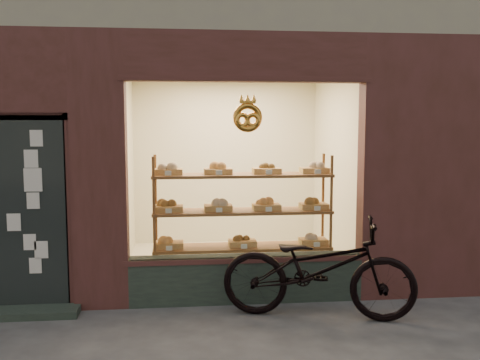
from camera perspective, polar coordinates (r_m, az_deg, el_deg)
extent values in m
cube|color=black|center=(6.37, 0.68, -10.45)|extent=(2.70, 0.25, 0.55)
cube|color=black|center=(6.32, -21.93, -3.35)|extent=(0.90, 0.04, 2.15)
cube|color=black|center=(6.42, -21.93, -12.96)|extent=(1.15, 0.35, 0.08)
torus|color=gold|center=(6.00, 0.82, 6.68)|extent=(0.33, 0.07, 0.33)
cube|color=brown|center=(6.84, 0.25, -11.25)|extent=(2.20, 0.45, 0.04)
cube|color=brown|center=(6.70, 0.25, -7.17)|extent=(2.20, 0.45, 0.03)
cube|color=brown|center=(6.61, 0.26, -3.37)|extent=(2.20, 0.45, 0.04)
cube|color=brown|center=(6.56, 0.26, 0.51)|extent=(2.20, 0.45, 0.04)
cylinder|color=brown|center=(6.42, -9.12, -5.10)|extent=(0.04, 0.04, 1.70)
cylinder|color=brown|center=(6.66, 9.67, -4.71)|extent=(0.04, 0.04, 1.70)
cylinder|color=brown|center=(6.80, -8.95, -4.46)|extent=(0.04, 0.04, 1.70)
cylinder|color=brown|center=(7.03, 8.81, -4.13)|extent=(0.04, 0.04, 1.70)
cube|color=#A66138|center=(6.66, -7.53, -6.86)|extent=(0.34, 0.24, 0.07)
sphere|color=#B16830|center=(6.64, -7.54, -6.14)|extent=(0.11, 0.11, 0.11)
cube|color=silver|center=(6.48, -7.57, -7.22)|extent=(0.07, 0.01, 0.05)
cube|color=#A66138|center=(6.69, 0.25, -6.73)|extent=(0.34, 0.24, 0.07)
sphere|color=#492F1C|center=(6.67, 0.25, -6.02)|extent=(0.11, 0.11, 0.11)
cube|color=silver|center=(6.51, 0.43, -7.09)|extent=(0.07, 0.01, 0.05)
cube|color=#A66138|center=(6.85, 7.81, -6.49)|extent=(0.34, 0.24, 0.07)
sphere|color=tan|center=(6.83, 7.82, -5.80)|extent=(0.11, 0.11, 0.11)
cube|color=silver|center=(6.67, 8.19, -6.83)|extent=(0.08, 0.01, 0.05)
cube|color=#A66138|center=(6.57, -7.58, -3.03)|extent=(0.34, 0.24, 0.07)
sphere|color=#492F1C|center=(6.56, -7.59, -2.30)|extent=(0.11, 0.11, 0.11)
cube|color=silver|center=(6.39, -7.62, -3.29)|extent=(0.07, 0.01, 0.06)
cube|color=#A66138|center=(6.58, -2.35, -2.96)|extent=(0.34, 0.24, 0.07)
sphere|color=tan|center=(6.57, -2.35, -2.23)|extent=(0.11, 0.11, 0.11)
cube|color=silver|center=(6.40, -2.24, -3.23)|extent=(0.08, 0.01, 0.06)
cube|color=#A66138|center=(6.65, 2.83, -2.88)|extent=(0.34, 0.24, 0.07)
sphere|color=#B16830|center=(6.63, 2.83, -2.15)|extent=(0.11, 0.11, 0.11)
cube|color=silver|center=(6.47, 3.08, -3.13)|extent=(0.07, 0.01, 0.06)
cube|color=#A66138|center=(6.76, 7.86, -2.77)|extent=(0.34, 0.24, 0.07)
sphere|color=#492F1C|center=(6.75, 7.88, -2.06)|extent=(0.11, 0.11, 0.11)
cube|color=silver|center=(6.59, 8.25, -3.02)|extent=(0.08, 0.01, 0.06)
cube|color=#A66138|center=(6.51, -7.64, 0.88)|extent=(0.34, 0.24, 0.07)
sphere|color=tan|center=(6.51, -7.65, 1.63)|extent=(0.11, 0.11, 0.11)
cube|color=silver|center=(6.33, -7.68, 0.73)|extent=(0.07, 0.01, 0.06)
cube|color=#A66138|center=(6.52, -2.36, 0.94)|extent=(0.34, 0.24, 0.07)
sphere|color=#B16830|center=(6.52, -2.37, 1.68)|extent=(0.11, 0.11, 0.11)
cube|color=silver|center=(6.34, -2.25, 0.79)|extent=(0.08, 0.01, 0.06)
cube|color=#A66138|center=(6.59, 2.85, 0.99)|extent=(0.34, 0.24, 0.07)
sphere|color=#492F1C|center=(6.58, 2.85, 1.73)|extent=(0.11, 0.11, 0.11)
cube|color=silver|center=(6.41, 3.11, 0.84)|extent=(0.07, 0.01, 0.06)
cube|color=#A66138|center=(6.71, 7.92, 1.03)|extent=(0.34, 0.24, 0.07)
sphere|color=tan|center=(6.70, 7.93, 1.75)|extent=(0.11, 0.11, 0.11)
cube|color=silver|center=(6.53, 8.31, 0.88)|extent=(0.08, 0.01, 0.06)
imported|color=black|center=(5.85, 8.35, -9.30)|extent=(2.18, 1.23, 1.08)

